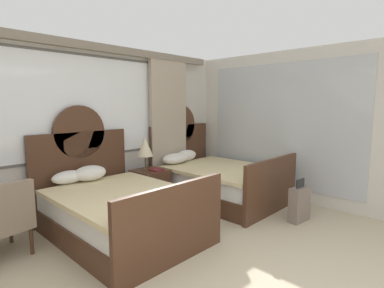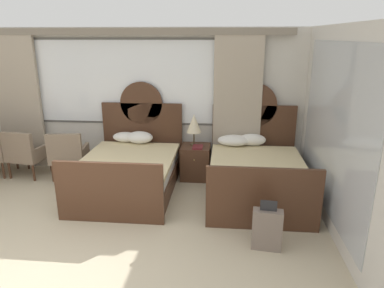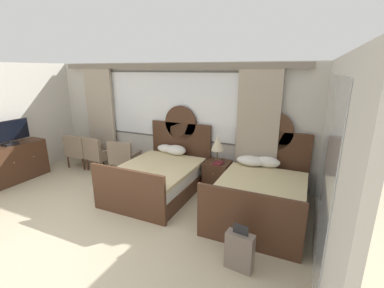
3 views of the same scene
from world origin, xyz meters
TOP-DOWN VIEW (x-y plane):
  - ground_plane at (0.00, 0.00)m, footprint 24.00×24.00m
  - wall_back_window at (0.00, 3.65)m, footprint 6.69×0.22m
  - wall_right_mirror at (3.37, 1.55)m, footprint 0.08×4.25m
  - bed_near_window at (0.31, 2.57)m, footprint 1.54×2.16m
  - bed_near_mirror at (2.43, 2.58)m, footprint 1.54×2.16m
  - nightstand_between_beds at (1.37, 3.22)m, footprint 0.53×0.55m
  - table_lamp_on_nightstand at (1.34, 3.29)m, footprint 0.27×0.27m
  - book_on_nightstand at (1.42, 3.12)m, footprint 0.18×0.26m
  - dresser_minibar at (-3.10, 1.52)m, footprint 0.52×1.70m
  - tv_flatscreen at (-3.07, 1.65)m, footprint 0.20×0.93m
  - armchair_by_window_left at (-0.96, 2.98)m, footprint 0.70×0.70m
  - armchair_by_window_centre at (-1.78, 2.98)m, footprint 0.69×0.69m
  - armchair_by_window_right at (-2.44, 2.98)m, footprint 0.66×0.66m
  - suitcase_on_floor at (2.45, 1.02)m, footprint 0.38×0.20m

SIDE VIEW (x-z plane):
  - ground_plane at x=0.00m, z-range 0.00..0.00m
  - suitcase_on_floor at x=2.45m, z-range -0.06..0.59m
  - nightstand_between_beds at x=1.37m, z-range 0.00..0.62m
  - bed_near_window at x=0.31m, z-range -0.50..1.23m
  - bed_near_mirror at x=2.43m, z-range -0.50..1.23m
  - dresser_minibar at x=-3.10m, z-range 0.00..0.88m
  - armchair_by_window_left at x=-0.96m, z-range 0.03..0.92m
  - armchair_by_window_centre at x=-1.78m, z-range 0.03..0.92m
  - armchair_by_window_right at x=-2.44m, z-range 0.03..0.92m
  - book_on_nightstand at x=1.42m, z-range 0.62..0.65m
  - table_lamp_on_nightstand at x=1.34m, z-range 0.73..1.31m
  - tv_flatscreen at x=-3.07m, z-range 0.89..1.45m
  - wall_right_mirror at x=3.37m, z-range 0.00..2.70m
  - wall_back_window at x=0.00m, z-range 0.08..2.78m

